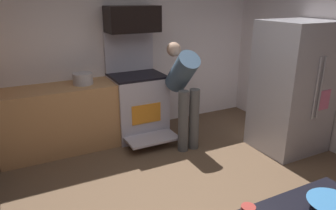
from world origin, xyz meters
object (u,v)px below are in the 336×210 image
object	(u,v)px
oven_range	(138,103)
refrigerator	(292,87)
microwave	(132,19)
mixing_bowl_small	(332,207)
person_cook	(184,87)
stock_pot	(83,79)

from	to	relation	value
oven_range	refrigerator	distance (m)	2.20
microwave	mixing_bowl_small	distance (m)	3.51
mixing_bowl_small	microwave	bearing A→B (deg)	87.29
person_cook	microwave	bearing A→B (deg)	120.59
microwave	oven_range	bearing A→B (deg)	-90.00
refrigerator	microwave	bearing A→B (deg)	139.88
oven_range	stock_pot	xyz separation A→B (m)	(-0.78, 0.01, 0.47)
refrigerator	stock_pot	size ratio (longest dim) A/B	6.51
microwave	person_cook	bearing A→B (deg)	-59.41
microwave	mixing_bowl_small	size ratio (longest dim) A/B	2.71
oven_range	refrigerator	xyz separation A→B (m)	(1.71, -1.34, 0.36)
stock_pot	oven_range	bearing A→B (deg)	-0.99
microwave	refrigerator	size ratio (longest dim) A/B	0.42
oven_range	person_cook	xyz separation A→B (m)	(0.43, -0.64, 0.35)
refrigerator	mixing_bowl_small	xyz separation A→B (m)	(-1.87, -1.98, 0.06)
oven_range	stock_pot	world-z (taller)	oven_range
person_cook	stock_pot	bearing A→B (deg)	151.74
refrigerator	mixing_bowl_small	world-z (taller)	refrigerator
person_cook	stock_pot	world-z (taller)	person_cook
microwave	person_cook	xyz separation A→B (m)	(0.43, -0.73, -0.87)
oven_range	refrigerator	bearing A→B (deg)	-38.24
microwave	stock_pot	distance (m)	1.09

